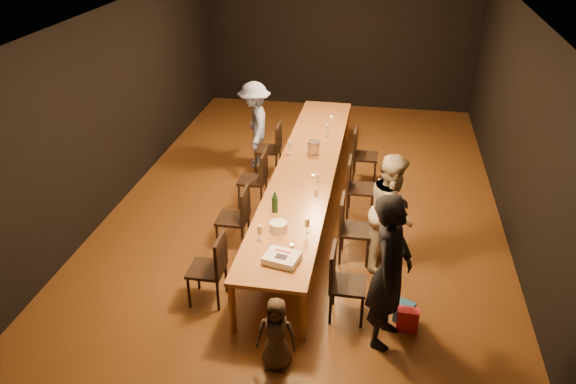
% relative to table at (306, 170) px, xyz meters
% --- Properties ---
extents(ground, '(10.00, 10.00, 0.00)m').
position_rel_table_xyz_m(ground, '(0.00, 0.00, -0.70)').
color(ground, '#462911').
rests_on(ground, ground).
extents(room_shell, '(6.04, 10.04, 3.02)m').
position_rel_table_xyz_m(room_shell, '(0.00, 0.00, 1.38)').
color(room_shell, black).
rests_on(room_shell, ground).
extents(table, '(0.90, 6.00, 0.75)m').
position_rel_table_xyz_m(table, '(0.00, 0.00, 0.00)').
color(table, '#9C5C2D').
rests_on(table, ground).
extents(chair_right_0, '(0.42, 0.42, 0.93)m').
position_rel_table_xyz_m(chair_right_0, '(0.85, -2.40, -0.24)').
color(chair_right_0, black).
rests_on(chair_right_0, ground).
extents(chair_right_1, '(0.42, 0.42, 0.93)m').
position_rel_table_xyz_m(chair_right_1, '(0.85, -1.20, -0.24)').
color(chair_right_1, black).
rests_on(chair_right_1, ground).
extents(chair_right_2, '(0.42, 0.42, 0.93)m').
position_rel_table_xyz_m(chair_right_2, '(0.85, 0.00, -0.24)').
color(chair_right_2, black).
rests_on(chair_right_2, ground).
extents(chair_right_3, '(0.42, 0.42, 0.93)m').
position_rel_table_xyz_m(chair_right_3, '(0.85, 1.20, -0.24)').
color(chair_right_3, black).
rests_on(chair_right_3, ground).
extents(chair_left_0, '(0.42, 0.42, 0.93)m').
position_rel_table_xyz_m(chair_left_0, '(-0.85, -2.40, -0.24)').
color(chair_left_0, black).
rests_on(chair_left_0, ground).
extents(chair_left_1, '(0.42, 0.42, 0.93)m').
position_rel_table_xyz_m(chair_left_1, '(-0.85, -1.20, -0.24)').
color(chair_left_1, black).
rests_on(chair_left_1, ground).
extents(chair_left_2, '(0.42, 0.42, 0.93)m').
position_rel_table_xyz_m(chair_left_2, '(-0.85, 0.00, -0.24)').
color(chair_left_2, black).
rests_on(chair_left_2, ground).
extents(chair_left_3, '(0.42, 0.42, 0.93)m').
position_rel_table_xyz_m(chair_left_3, '(-0.85, 1.20, -0.24)').
color(chair_left_3, black).
rests_on(chair_left_3, ground).
extents(woman_birthday, '(0.58, 0.75, 1.82)m').
position_rel_table_xyz_m(woman_birthday, '(1.29, -2.70, 0.21)').
color(woman_birthday, black).
rests_on(woman_birthday, ground).
extents(woman_tan, '(0.75, 0.88, 1.60)m').
position_rel_table_xyz_m(woman_tan, '(1.30, -1.23, 0.10)').
color(woman_tan, beige).
rests_on(woman_tan, ground).
extents(man_blue, '(0.83, 1.12, 1.55)m').
position_rel_table_xyz_m(man_blue, '(-1.15, 1.50, 0.07)').
color(man_blue, '#8396CB').
rests_on(man_blue, ground).
extents(child, '(0.42, 0.28, 0.86)m').
position_rel_table_xyz_m(child, '(0.19, -3.32, -0.27)').
color(child, '#3D2E22').
rests_on(child, ground).
extents(gift_bag_red, '(0.25, 0.15, 0.29)m').
position_rel_table_xyz_m(gift_bag_red, '(1.55, -2.53, -0.56)').
color(gift_bag_red, red).
rests_on(gift_bag_red, ground).
extents(gift_bag_blue, '(0.26, 0.22, 0.27)m').
position_rel_table_xyz_m(gift_bag_blue, '(1.52, -2.39, -0.56)').
color(gift_bag_blue, '#215692').
rests_on(gift_bag_blue, ground).
extents(birthday_cake, '(0.44, 0.38, 0.09)m').
position_rel_table_xyz_m(birthday_cake, '(0.09, -2.49, 0.09)').
color(birthday_cake, white).
rests_on(birthday_cake, table).
extents(plate_stack, '(0.25, 0.25, 0.12)m').
position_rel_table_xyz_m(plate_stack, '(-0.07, -1.86, 0.11)').
color(plate_stack, white).
rests_on(plate_stack, table).
extents(champagne_bottle, '(0.10, 0.10, 0.33)m').
position_rel_table_xyz_m(champagne_bottle, '(-0.21, -1.41, 0.22)').
color(champagne_bottle, black).
rests_on(champagne_bottle, table).
extents(ice_bucket, '(0.24, 0.24, 0.21)m').
position_rel_table_xyz_m(ice_bucket, '(0.04, 0.51, 0.15)').
color(ice_bucket, '#A2A2A6').
rests_on(ice_bucket, table).
extents(wineglass_0, '(0.06, 0.06, 0.21)m').
position_rel_table_xyz_m(wineglass_0, '(-0.25, -2.11, 0.15)').
color(wineglass_0, beige).
rests_on(wineglass_0, table).
extents(wineglass_1, '(0.06, 0.06, 0.21)m').
position_rel_table_xyz_m(wineglass_1, '(0.28, -1.85, 0.15)').
color(wineglass_1, beige).
rests_on(wineglass_1, table).
extents(wineglass_2, '(0.06, 0.06, 0.21)m').
position_rel_table_xyz_m(wineglass_2, '(-0.25, -1.24, 0.15)').
color(wineglass_2, silver).
rests_on(wineglass_2, table).
extents(wineglass_3, '(0.06, 0.06, 0.21)m').
position_rel_table_xyz_m(wineglass_3, '(0.24, -0.63, 0.15)').
color(wineglass_3, beige).
rests_on(wineglass_3, table).
extents(wineglass_4, '(0.06, 0.06, 0.21)m').
position_rel_table_xyz_m(wineglass_4, '(-0.33, 0.46, 0.15)').
color(wineglass_4, silver).
rests_on(wineglass_4, table).
extents(wineglass_5, '(0.06, 0.06, 0.21)m').
position_rel_table_xyz_m(wineglass_5, '(0.17, 1.26, 0.15)').
color(wineglass_5, silver).
rests_on(wineglass_5, table).
extents(tealight_near, '(0.05, 0.05, 0.03)m').
position_rel_table_xyz_m(tealight_near, '(0.15, -2.18, 0.06)').
color(tealight_near, '#B2B7B2').
rests_on(tealight_near, table).
extents(tealight_mid, '(0.05, 0.05, 0.03)m').
position_rel_table_xyz_m(tealight_mid, '(0.15, -0.33, 0.06)').
color(tealight_mid, '#B2B7B2').
rests_on(tealight_mid, table).
extents(tealight_far, '(0.05, 0.05, 0.03)m').
position_rel_table_xyz_m(tealight_far, '(0.15, 2.13, 0.06)').
color(tealight_far, '#B2B7B2').
rests_on(tealight_far, table).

